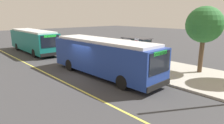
{
  "coord_description": "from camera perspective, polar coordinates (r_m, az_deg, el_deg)",
  "views": [
    {
      "loc": [
        12.97,
        -8.72,
        4.74
      ],
      "look_at": [
        1.87,
        1.32,
        1.2
      ],
      "focal_mm": 31.31,
      "sensor_mm": 36.0,
      "label": 1
    }
  ],
  "objects": [
    {
      "name": "transit_bus_second",
      "position": [
        27.87,
        -22.01,
        5.9
      ],
      "size": [
        10.91,
        2.76,
        2.95
      ],
      "color": "#146B66",
      "rests_on": "ground_plane"
    },
    {
      "name": "sidewalk_curb",
      "position": [
        20.16,
        6.3,
        -0.16
      ],
      "size": [
        44.0,
        6.4,
        0.15
      ],
      "primitive_type": "cube",
      "color": "#A8A399",
      "rests_on": "ground_plane"
    },
    {
      "name": "lane_stripe_center",
      "position": [
        15.27,
        -14.73,
        -5.23
      ],
      "size": [
        36.0,
        0.14,
        0.01
      ],
      "primitive_type": "cube",
      "color": "#E0D64C",
      "rests_on": "ground_plane"
    },
    {
      "name": "route_sign_post",
      "position": [
        16.71,
        7.14,
        3.61
      ],
      "size": [
        0.44,
        0.08,
        2.8
      ],
      "color": "#333338",
      "rests_on": "sidewalk_curb"
    },
    {
      "name": "bus_shelter",
      "position": [
        20.09,
        7.05,
        5.12
      ],
      "size": [
        2.9,
        1.6,
        2.48
      ],
      "color": "#333338",
      "rests_on": "sidewalk_curb"
    },
    {
      "name": "waiting_bench",
      "position": [
        20.29,
        7.17,
        1.51
      ],
      "size": [
        1.6,
        0.48,
        0.95
      ],
      "color": "brown",
      "rests_on": "sidewalk_curb"
    },
    {
      "name": "street_tree_upstreet",
      "position": [
        17.45,
        25.34,
        9.73
      ],
      "size": [
        2.89,
        2.89,
        5.37
      ],
      "color": "brown",
      "rests_on": "sidewalk_curb"
    },
    {
      "name": "pedestrian_commuter",
      "position": [
        17.08,
        10.64,
        0.82
      ],
      "size": [
        0.24,
        0.4,
        1.69
      ],
      "color": "#282D47",
      "rests_on": "sidewalk_curb"
    },
    {
      "name": "transit_bus_main",
      "position": [
        15.63,
        -2.65,
        1.75
      ],
      "size": [
        10.67,
        2.85,
        2.95
      ],
      "color": "navy",
      "rests_on": "ground_plane"
    },
    {
      "name": "ground_plane",
      "position": [
        16.33,
        -7.88,
        -3.71
      ],
      "size": [
        120.0,
        120.0,
        0.0
      ],
      "primitive_type": "plane",
      "color": "#38383A"
    }
  ]
}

